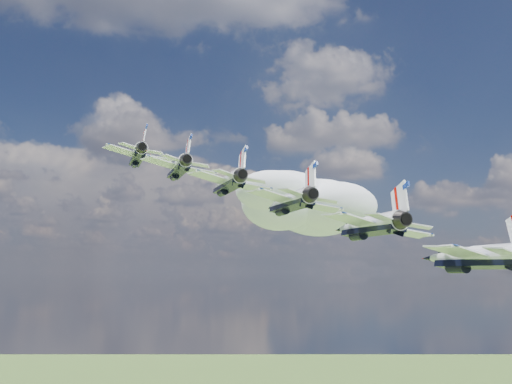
{
  "coord_description": "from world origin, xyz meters",
  "views": [
    {
      "loc": [
        11.74,
        -79.78,
        143.44
      ],
      "look_at": [
        12.63,
        -5.0,
        153.95
      ],
      "focal_mm": 40.0,
      "sensor_mm": 36.0,
      "label": 1
    }
  ],
  "objects_px": {
    "jet_5": "(470,257)",
    "jet_3": "(288,202)",
    "jet_0": "(137,156)",
    "jet_4": "(367,225)",
    "jet_2": "(227,183)",
    "jet_1": "(178,168)"
  },
  "relations": [
    {
      "from": "jet_2",
      "to": "jet_3",
      "type": "distance_m",
      "value": 12.13
    },
    {
      "from": "jet_2",
      "to": "jet_5",
      "type": "relative_size",
      "value": 1.0
    },
    {
      "from": "jet_0",
      "to": "jet_4",
      "type": "relative_size",
      "value": 1.0
    },
    {
      "from": "jet_3",
      "to": "jet_4",
      "type": "relative_size",
      "value": 1.0
    },
    {
      "from": "jet_2",
      "to": "jet_0",
      "type": "bearing_deg",
      "value": 117.18
    },
    {
      "from": "jet_0",
      "to": "jet_4",
      "type": "xyz_separation_m",
      "value": [
        32.06,
        -33.38,
        -14.54
      ]
    },
    {
      "from": "jet_4",
      "to": "jet_5",
      "type": "distance_m",
      "value": 12.13
    },
    {
      "from": "jet_3",
      "to": "jet_5",
      "type": "distance_m",
      "value": 24.26
    },
    {
      "from": "jet_5",
      "to": "jet_3",
      "type": "bearing_deg",
      "value": 117.18
    },
    {
      "from": "jet_0",
      "to": "jet_3",
      "type": "height_order",
      "value": "jet_0"
    },
    {
      "from": "jet_2",
      "to": "jet_3",
      "type": "relative_size",
      "value": 1.0
    },
    {
      "from": "jet_0",
      "to": "jet_1",
      "type": "relative_size",
      "value": 1.0
    },
    {
      "from": "jet_3",
      "to": "jet_2",
      "type": "bearing_deg",
      "value": 117.18
    },
    {
      "from": "jet_4",
      "to": "jet_5",
      "type": "xyz_separation_m",
      "value": [
        8.01,
        -8.35,
        -3.63
      ]
    },
    {
      "from": "jet_2",
      "to": "jet_1",
      "type": "bearing_deg",
      "value": 117.18
    },
    {
      "from": "jet_1",
      "to": "jet_3",
      "type": "bearing_deg",
      "value": -62.82
    },
    {
      "from": "jet_4",
      "to": "jet_3",
      "type": "bearing_deg",
      "value": 117.18
    },
    {
      "from": "jet_1",
      "to": "jet_2",
      "type": "bearing_deg",
      "value": -62.82
    },
    {
      "from": "jet_1",
      "to": "jet_5",
      "type": "relative_size",
      "value": 1.0
    },
    {
      "from": "jet_0",
      "to": "jet_5",
      "type": "distance_m",
      "value": 60.64
    },
    {
      "from": "jet_1",
      "to": "jet_4",
      "type": "distance_m",
      "value": 36.38
    },
    {
      "from": "jet_0",
      "to": "jet_3",
      "type": "distance_m",
      "value": 36.38
    }
  ]
}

